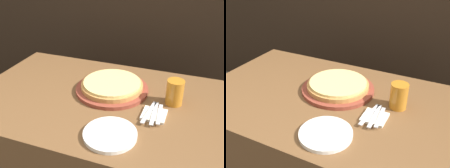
% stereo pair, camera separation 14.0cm
% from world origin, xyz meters
% --- Properties ---
extents(dining_table, '(1.33, 0.85, 0.70)m').
position_xyz_m(dining_table, '(0.00, 0.00, 0.35)').
color(dining_table, brown).
rests_on(dining_table, ground_plane).
extents(pizza_on_board, '(0.39, 0.39, 0.06)m').
position_xyz_m(pizza_on_board, '(0.04, 0.09, 0.73)').
color(pizza_on_board, brown).
rests_on(pizza_on_board, dining_table).
extents(beer_glass, '(0.08, 0.08, 0.13)m').
position_xyz_m(beer_glass, '(0.38, 0.08, 0.77)').
color(beer_glass, '#B7701E').
rests_on(beer_glass, dining_table).
extents(dinner_plate, '(0.23, 0.23, 0.02)m').
position_xyz_m(dinner_plate, '(0.17, -0.26, 0.71)').
color(dinner_plate, silver).
rests_on(dinner_plate, dining_table).
extents(napkin_stack, '(0.11, 0.11, 0.01)m').
position_xyz_m(napkin_stack, '(0.31, -0.06, 0.71)').
color(napkin_stack, silver).
rests_on(napkin_stack, dining_table).
extents(fork, '(0.04, 0.19, 0.00)m').
position_xyz_m(fork, '(0.28, -0.06, 0.72)').
color(fork, silver).
rests_on(fork, napkin_stack).
extents(dinner_knife, '(0.03, 0.19, 0.00)m').
position_xyz_m(dinner_knife, '(0.31, -0.06, 0.72)').
color(dinner_knife, silver).
rests_on(dinner_knife, napkin_stack).
extents(spoon, '(0.03, 0.16, 0.00)m').
position_xyz_m(spoon, '(0.33, -0.06, 0.72)').
color(spoon, silver).
rests_on(spoon, napkin_stack).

